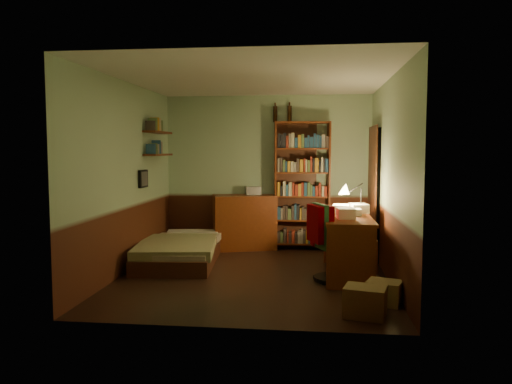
# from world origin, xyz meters

# --- Properties ---
(floor) EXTENTS (3.50, 4.00, 0.02)m
(floor) POSITION_xyz_m (0.00, 0.00, -0.01)
(floor) COLOR black
(floor) RESTS_ON ground
(ceiling) EXTENTS (3.50, 4.00, 0.02)m
(ceiling) POSITION_xyz_m (0.00, 0.00, 2.61)
(ceiling) COLOR silver
(ceiling) RESTS_ON wall_back
(wall_back) EXTENTS (3.50, 0.02, 2.60)m
(wall_back) POSITION_xyz_m (0.00, 2.01, 1.30)
(wall_back) COLOR #98B791
(wall_back) RESTS_ON ground
(wall_left) EXTENTS (0.02, 4.00, 2.60)m
(wall_left) POSITION_xyz_m (-1.76, 0.00, 1.30)
(wall_left) COLOR #98B791
(wall_left) RESTS_ON ground
(wall_right) EXTENTS (0.02, 4.00, 2.60)m
(wall_right) POSITION_xyz_m (1.76, 0.00, 1.30)
(wall_right) COLOR #98B791
(wall_right) RESTS_ON ground
(wall_front) EXTENTS (3.50, 0.02, 2.60)m
(wall_front) POSITION_xyz_m (0.00, -2.01, 1.30)
(wall_front) COLOR #98B791
(wall_front) RESTS_ON ground
(doorway) EXTENTS (0.06, 0.90, 2.00)m
(doorway) POSITION_xyz_m (1.72, 1.30, 1.00)
(doorway) COLOR black
(doorway) RESTS_ON ground
(door_trim) EXTENTS (0.02, 0.98, 2.08)m
(door_trim) POSITION_xyz_m (1.69, 1.30, 1.00)
(door_trim) COLOR #3B1C10
(door_trim) RESTS_ON ground
(bed) EXTENTS (1.19, 2.02, 0.58)m
(bed) POSITION_xyz_m (-1.19, 0.67, 0.29)
(bed) COLOR #768A52
(bed) RESTS_ON ground
(dresser) EXTENTS (1.13, 0.78, 0.92)m
(dresser) POSITION_xyz_m (-0.37, 1.77, 0.46)
(dresser) COLOR #5B250E
(dresser) RESTS_ON ground
(mini_stereo) EXTENTS (0.29, 0.25, 0.14)m
(mini_stereo) POSITION_xyz_m (-0.23, 1.89, 0.98)
(mini_stereo) COLOR #B2B2B7
(mini_stereo) RESTS_ON dresser
(bookshelf) EXTENTS (0.94, 0.39, 2.14)m
(bookshelf) POSITION_xyz_m (0.59, 1.85, 1.07)
(bookshelf) COLOR #5B250E
(bookshelf) RESTS_ON ground
(bottle_left) EXTENTS (0.07, 0.07, 0.27)m
(bottle_left) POSITION_xyz_m (0.13, 1.96, 2.28)
(bottle_left) COLOR black
(bottle_left) RESTS_ON bookshelf
(bottle_right) EXTENTS (0.09, 0.09, 0.27)m
(bottle_right) POSITION_xyz_m (0.37, 1.96, 2.28)
(bottle_right) COLOR black
(bottle_right) RESTS_ON bookshelf
(desk) EXTENTS (0.63, 1.49, 0.80)m
(desk) POSITION_xyz_m (1.24, 0.14, 0.40)
(desk) COLOR #5B250E
(desk) RESTS_ON ground
(paper_stack) EXTENTS (0.27, 0.34, 0.12)m
(paper_stack) POSITION_xyz_m (1.42, 0.58, 0.86)
(paper_stack) COLOR silver
(paper_stack) RESTS_ON desk
(desk_lamp) EXTENTS (0.21, 0.21, 0.63)m
(desk_lamp) POSITION_xyz_m (1.45, 0.58, 1.11)
(desk_lamp) COLOR black
(desk_lamp) RESTS_ON desk
(office_chair) EXTENTS (0.64, 0.60, 1.01)m
(office_chair) POSITION_xyz_m (1.06, -0.17, 0.51)
(office_chair) COLOR #2D5C32
(office_chair) RESTS_ON ground
(red_jacket) EXTENTS (0.34, 0.44, 0.47)m
(red_jacket) POSITION_xyz_m (0.88, 0.06, 1.25)
(red_jacket) COLOR #930006
(red_jacket) RESTS_ON office_chair
(wall_shelf_lower) EXTENTS (0.20, 0.90, 0.03)m
(wall_shelf_lower) POSITION_xyz_m (-1.64, 1.10, 1.60)
(wall_shelf_lower) COLOR #5B250E
(wall_shelf_lower) RESTS_ON wall_left
(wall_shelf_upper) EXTENTS (0.20, 0.90, 0.03)m
(wall_shelf_upper) POSITION_xyz_m (-1.64, 1.10, 1.95)
(wall_shelf_upper) COLOR #5B250E
(wall_shelf_upper) RESTS_ON wall_left
(framed_picture) EXTENTS (0.04, 0.32, 0.26)m
(framed_picture) POSITION_xyz_m (-1.72, 0.60, 1.25)
(framed_picture) COLOR black
(framed_picture) RESTS_ON wall_left
(cardboard_box_a) EXTENTS (0.47, 0.41, 0.30)m
(cardboard_box_a) POSITION_xyz_m (1.31, -1.52, 0.15)
(cardboard_box_a) COLOR olive
(cardboard_box_a) RESTS_ON ground
(cardboard_box_b) EXTENTS (0.44, 0.40, 0.25)m
(cardboard_box_b) POSITION_xyz_m (1.56, -1.07, 0.13)
(cardboard_box_b) COLOR olive
(cardboard_box_b) RESTS_ON ground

